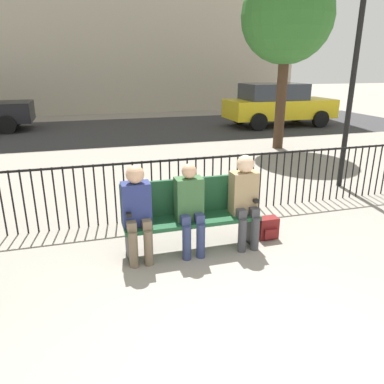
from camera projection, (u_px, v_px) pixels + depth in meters
The scene contains 11 objects.
ground_plane at pixel (271, 376), 2.92m from camera, with size 80.00×80.00×0.00m, color gray.
park_bench at pixel (190, 212), 4.83m from camera, with size 1.74×0.45×0.92m.
seated_person_0 at pixel (137, 208), 4.46m from camera, with size 0.34×0.39×1.20m.
seated_person_1 at pixel (190, 205), 4.64m from camera, with size 0.34×0.39×1.17m.
seated_person_2 at pixel (245, 196), 4.83m from camera, with size 0.34×0.39×1.23m.
backpack at pixel (268, 228), 5.20m from camera, with size 0.28×0.21×0.30m.
fence_railing at pixel (170, 184), 5.77m from camera, with size 9.01×0.03×0.95m.
tree_0 at pixel (287, 17), 9.80m from camera, with size 2.44×2.44×4.73m.
lamp_post at pixel (357, 52), 6.69m from camera, with size 0.28×0.28×3.81m.
street_surface at pixel (117, 130), 13.81m from camera, with size 24.00×6.00×0.01m.
parked_car_0 at pixel (278, 104), 14.57m from camera, with size 4.20×1.94×1.62m.
Camera 1 is at (-1.24, -2.03, 2.30)m, focal length 35.00 mm.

